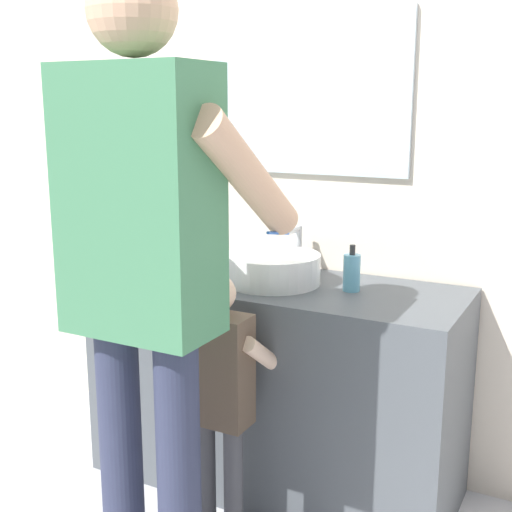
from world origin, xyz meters
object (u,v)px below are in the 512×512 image
at_px(toothbrush_cup, 191,261).
at_px(adult_parent, 145,242).
at_px(child_toddler, 220,385).
at_px(soap_bottle, 352,272).

bearing_deg(toothbrush_cup, adult_parent, -66.07).
relative_size(toothbrush_cup, adult_parent, 0.12).
distance_m(child_toddler, adult_parent, 0.61).
bearing_deg(adult_parent, soap_bottle, 65.17).
bearing_deg(child_toddler, soap_bottle, 55.34).
distance_m(toothbrush_cup, adult_parent, 0.77).
height_order(soap_bottle, child_toddler, soap_bottle).
distance_m(toothbrush_cup, child_toddler, 0.59).
xyz_separation_m(toothbrush_cup, child_toddler, (0.34, -0.36, -0.30)).
height_order(toothbrush_cup, child_toddler, toothbrush_cup).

